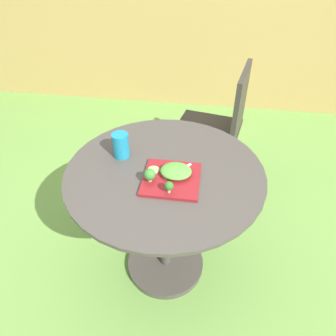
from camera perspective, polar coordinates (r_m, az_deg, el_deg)
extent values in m
plane|color=#669342|center=(1.94, -0.45, -17.27)|extent=(12.00, 12.00, 0.00)
cube|color=#A8894C|center=(3.29, 5.48, 23.07)|extent=(8.00, 0.08, 1.44)
cylinder|color=#423D38|center=(1.40, -0.60, -0.67)|extent=(0.90, 0.90, 0.02)
cylinder|color=#423D38|center=(1.64, -0.52, -9.97)|extent=(0.06, 0.06, 0.67)
cylinder|color=#423D38|center=(1.92, -0.45, -16.94)|extent=(0.44, 0.44, 0.04)
cube|color=#332D28|center=(2.24, 7.15, 6.85)|extent=(0.52, 0.52, 0.03)
cube|color=#332D28|center=(2.09, 13.09, 11.33)|extent=(0.11, 0.42, 0.45)
cylinder|color=#332D28|center=(2.54, 3.78, 5.48)|extent=(0.02, 0.02, 0.43)
cylinder|color=#332D28|center=(2.25, 1.19, 0.72)|extent=(0.02, 0.02, 0.43)
cylinder|color=#332D28|center=(2.48, 11.78, 3.85)|extent=(0.02, 0.02, 0.43)
cylinder|color=#332D28|center=(2.20, 10.14, -1.22)|extent=(0.02, 0.02, 0.43)
cube|color=maroon|center=(1.34, 0.62, -2.03)|extent=(0.24, 0.24, 0.01)
cylinder|color=teal|center=(1.46, -8.65, 4.14)|extent=(0.08, 0.08, 0.12)
cylinder|color=#156886|center=(1.47, -8.58, 3.57)|extent=(0.07, 0.07, 0.08)
cube|color=silver|center=(1.38, 2.53, -0.13)|extent=(0.08, 0.09, 0.00)
cube|color=silver|center=(1.34, 0.06, -1.45)|extent=(0.05, 0.05, 0.00)
ellipsoid|color=#519338|center=(1.34, 1.45, -0.55)|extent=(0.14, 0.12, 0.04)
cylinder|color=#99B770|center=(1.26, 0.16, -4.13)|extent=(0.01, 0.01, 0.02)
sphere|color=#2D6623|center=(1.24, 0.16, -3.28)|extent=(0.04, 0.04, 0.04)
cylinder|color=#99B770|center=(1.32, -3.35, -2.12)|extent=(0.02, 0.02, 0.01)
sphere|color=#38752D|center=(1.30, -3.40, -1.20)|extent=(0.05, 0.05, 0.05)
cylinder|color=#8EB766|center=(1.37, -2.66, -0.35)|extent=(0.05, 0.05, 0.01)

